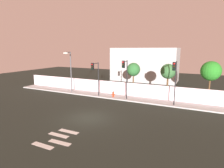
{
  "coord_description": "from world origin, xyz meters",
  "views": [
    {
      "loc": [
        9.5,
        -14.19,
        6.54
      ],
      "look_at": [
        -0.66,
        6.5,
        2.19
      ],
      "focal_mm": 29.56,
      "sensor_mm": 36.0,
      "label": 1
    }
  ],
  "objects_px": {
    "roadside_tree_leftmost": "(133,70)",
    "roadside_tree_midright": "(211,71)",
    "traffic_light_center": "(175,74)",
    "traffic_light_right": "(95,72)",
    "fire_hydrant": "(113,94)",
    "traffic_light_left": "(125,72)",
    "roadside_tree_midleft": "(168,72)",
    "street_lamp_curbside": "(70,68)"
  },
  "relations": [
    {
      "from": "traffic_light_left",
      "to": "traffic_light_right",
      "type": "height_order",
      "value": "traffic_light_left"
    },
    {
      "from": "roadside_tree_leftmost",
      "to": "roadside_tree_midright",
      "type": "distance_m",
      "value": 9.77
    },
    {
      "from": "roadside_tree_midleft",
      "to": "traffic_light_center",
      "type": "bearing_deg",
      "value": -71.28
    },
    {
      "from": "roadside_tree_leftmost",
      "to": "roadside_tree_midleft",
      "type": "relative_size",
      "value": 1.0
    },
    {
      "from": "street_lamp_curbside",
      "to": "roadside_tree_leftmost",
      "type": "height_order",
      "value": "street_lamp_curbside"
    },
    {
      "from": "street_lamp_curbside",
      "to": "traffic_light_left",
      "type": "bearing_deg",
      "value": -2.54
    },
    {
      "from": "fire_hydrant",
      "to": "traffic_light_center",
      "type": "bearing_deg",
      "value": -7.6
    },
    {
      "from": "traffic_light_right",
      "to": "roadside_tree_midleft",
      "type": "bearing_deg",
      "value": 24.03
    },
    {
      "from": "traffic_light_right",
      "to": "roadside_tree_leftmost",
      "type": "relative_size",
      "value": 1.0
    },
    {
      "from": "street_lamp_curbside",
      "to": "roadside_tree_midleft",
      "type": "height_order",
      "value": "street_lamp_curbside"
    },
    {
      "from": "traffic_light_right",
      "to": "roadside_tree_leftmost",
      "type": "distance_m",
      "value": 5.6
    },
    {
      "from": "traffic_light_center",
      "to": "traffic_light_right",
      "type": "distance_m",
      "value": 10.16
    },
    {
      "from": "street_lamp_curbside",
      "to": "fire_hydrant",
      "type": "height_order",
      "value": "street_lamp_curbside"
    },
    {
      "from": "roadside_tree_midright",
      "to": "fire_hydrant",
      "type": "bearing_deg",
      "value": -165.81
    },
    {
      "from": "street_lamp_curbside",
      "to": "roadside_tree_leftmost",
      "type": "bearing_deg",
      "value": 20.19
    },
    {
      "from": "street_lamp_curbside",
      "to": "roadside_tree_midright",
      "type": "relative_size",
      "value": 1.17
    },
    {
      "from": "traffic_light_left",
      "to": "traffic_light_center",
      "type": "bearing_deg",
      "value": -3.6
    },
    {
      "from": "traffic_light_right",
      "to": "fire_hydrant",
      "type": "distance_m",
      "value": 3.84
    },
    {
      "from": "street_lamp_curbside",
      "to": "roadside_tree_midleft",
      "type": "distance_m",
      "value": 13.93
    },
    {
      "from": "roadside_tree_leftmost",
      "to": "roadside_tree_midleft",
      "type": "bearing_deg",
      "value": 0.0
    },
    {
      "from": "traffic_light_right",
      "to": "fire_hydrant",
      "type": "bearing_deg",
      "value": 24.61
    },
    {
      "from": "traffic_light_right",
      "to": "roadside_tree_midright",
      "type": "distance_m",
      "value": 14.31
    },
    {
      "from": "traffic_light_center",
      "to": "roadside_tree_midright",
      "type": "relative_size",
      "value": 0.99
    },
    {
      "from": "traffic_light_right",
      "to": "roadside_tree_leftmost",
      "type": "xyz_separation_m",
      "value": [
        3.99,
        3.92,
        0.12
      ]
    },
    {
      "from": "traffic_light_center",
      "to": "fire_hydrant",
      "type": "distance_m",
      "value": 8.69
    },
    {
      "from": "traffic_light_center",
      "to": "traffic_light_right",
      "type": "height_order",
      "value": "traffic_light_center"
    },
    {
      "from": "roadside_tree_midright",
      "to": "roadside_tree_leftmost",
      "type": "bearing_deg",
      "value": 180.0
    },
    {
      "from": "traffic_light_right",
      "to": "roadside_tree_leftmost",
      "type": "height_order",
      "value": "traffic_light_right"
    },
    {
      "from": "roadside_tree_midleft",
      "to": "traffic_light_right",
      "type": "bearing_deg",
      "value": -155.97
    },
    {
      "from": "roadside_tree_midleft",
      "to": "roadside_tree_midright",
      "type": "bearing_deg",
      "value": 0.0
    },
    {
      "from": "street_lamp_curbside",
      "to": "roadside_tree_midleft",
      "type": "bearing_deg",
      "value": 13.34
    },
    {
      "from": "traffic_light_left",
      "to": "fire_hydrant",
      "type": "xyz_separation_m",
      "value": [
        -1.97,
        0.69,
        -3.23
      ]
    },
    {
      "from": "traffic_light_left",
      "to": "roadside_tree_midleft",
      "type": "relative_size",
      "value": 1.07
    },
    {
      "from": "traffic_light_center",
      "to": "street_lamp_curbside",
      "type": "height_order",
      "value": "street_lamp_curbside"
    },
    {
      "from": "roadside_tree_leftmost",
      "to": "street_lamp_curbside",
      "type": "bearing_deg",
      "value": -159.81
    },
    {
      "from": "traffic_light_right",
      "to": "roadside_tree_midright",
      "type": "xyz_separation_m",
      "value": [
        13.75,
        3.92,
        0.42
      ]
    },
    {
      "from": "traffic_light_right",
      "to": "fire_hydrant",
      "type": "relative_size",
      "value": 6.18
    },
    {
      "from": "roadside_tree_leftmost",
      "to": "roadside_tree_midright",
      "type": "height_order",
      "value": "roadside_tree_midright"
    },
    {
      "from": "traffic_light_center",
      "to": "fire_hydrant",
      "type": "bearing_deg",
      "value": 172.4
    },
    {
      "from": "traffic_light_center",
      "to": "roadside_tree_midright",
      "type": "bearing_deg",
      "value": 47.93
    },
    {
      "from": "roadside_tree_midleft",
      "to": "roadside_tree_midright",
      "type": "height_order",
      "value": "roadside_tree_midright"
    },
    {
      "from": "fire_hydrant",
      "to": "roadside_tree_midleft",
      "type": "relative_size",
      "value": 0.16
    }
  ]
}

